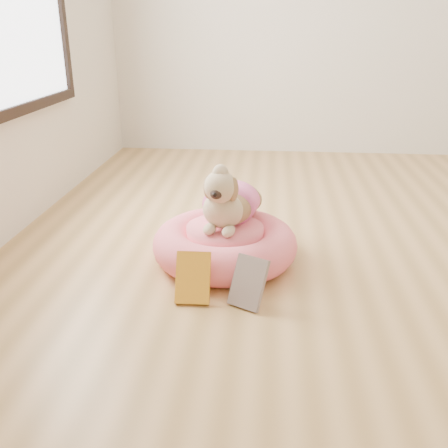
# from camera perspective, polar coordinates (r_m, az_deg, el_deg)

# --- Properties ---
(floor) EXTENTS (4.50, 4.50, 0.00)m
(floor) POSITION_cam_1_polar(r_m,az_deg,el_deg) (2.70, 17.34, -3.51)
(floor) COLOR #AF8448
(floor) RESTS_ON ground
(pet_bed) EXTENTS (0.72, 0.72, 0.19)m
(pet_bed) POSITION_cam_1_polar(r_m,az_deg,el_deg) (2.49, 0.11, -2.32)
(pet_bed) COLOR #F66071
(pet_bed) RESTS_ON floor
(dog) EXTENTS (0.41, 0.52, 0.34)m
(dog) POSITION_cam_1_polar(r_m,az_deg,el_deg) (2.44, 0.53, 3.81)
(dog) COLOR brown
(dog) RESTS_ON pet_bed
(book_yellow) EXTENTS (0.15, 0.14, 0.21)m
(book_yellow) POSITION_cam_1_polar(r_m,az_deg,el_deg) (2.15, -3.56, -6.13)
(book_yellow) COLOR yellow
(book_yellow) RESTS_ON floor
(book_white) EXTENTS (0.18, 0.17, 0.21)m
(book_white) POSITION_cam_1_polar(r_m,az_deg,el_deg) (2.11, 2.81, -6.68)
(book_white) COLOR silver
(book_white) RESTS_ON floor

